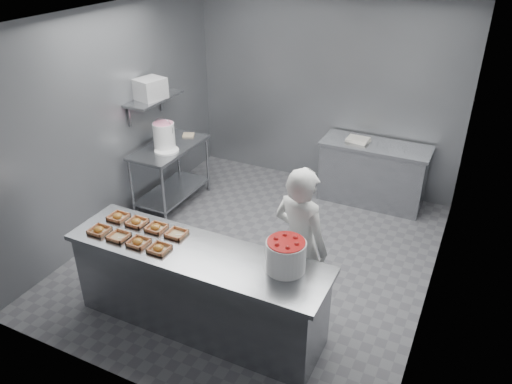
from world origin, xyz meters
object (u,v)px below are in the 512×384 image
at_px(worker, 300,245).
at_px(appliance, 150,89).
at_px(tray_0, 99,230).
at_px(tray_2, 138,242).
at_px(back_counter, 373,173).
at_px(tray_7, 176,234).
at_px(tray_3, 159,248).
at_px(tray_6, 156,228).
at_px(strawberry_tub, 286,255).
at_px(tray_1, 119,236).
at_px(service_counter, 198,288).
at_px(glaze_bucket, 164,135).
at_px(tray_4, 118,217).
at_px(prep_table, 171,166).
at_px(tray_5, 137,222).

distance_m(worker, appliance, 3.06).
height_order(tray_0, tray_2, same).
height_order(back_counter, tray_7, tray_7).
distance_m(tray_3, tray_6, 0.37).
distance_m(tray_2, tray_3, 0.24).
bearing_deg(back_counter, worker, -91.82).
height_order(tray_2, tray_6, same).
bearing_deg(strawberry_tub, tray_1, -171.19).
distance_m(tray_2, tray_7, 0.38).
relative_size(service_counter, glaze_bucket, 5.89).
relative_size(tray_0, tray_4, 1.00).
relative_size(back_counter, worker, 0.89).
bearing_deg(back_counter, appliance, -153.44).
bearing_deg(prep_table, worker, -28.70).
height_order(strawberry_tub, glaze_bucket, glaze_bucket).
distance_m(tray_2, tray_4, 0.56).
height_order(back_counter, tray_6, tray_6).
bearing_deg(tray_3, back_counter, 70.35).
xyz_separation_m(tray_3, tray_5, (-0.48, 0.29, 0.00)).
relative_size(tray_3, glaze_bucket, 0.42).
xyz_separation_m(tray_4, glaze_bucket, (-0.61, 1.71, 0.17)).
xyz_separation_m(tray_0, tray_1, (0.24, 0.00, -0.00)).
distance_m(tray_1, worker, 1.77).
xyz_separation_m(tray_4, tray_6, (0.48, 0.00, 0.00)).
height_order(prep_table, appliance, appliance).
xyz_separation_m(tray_5, glaze_bucket, (-0.85, 1.71, 0.17)).
relative_size(tray_3, worker, 0.11).
xyz_separation_m(tray_0, tray_3, (0.72, 0.00, 0.00)).
xyz_separation_m(prep_table, tray_5, (0.86, -1.81, 0.33)).
bearing_deg(glaze_bucket, back_counter, 28.71).
distance_m(tray_5, tray_6, 0.24).
bearing_deg(back_counter, prep_table, -152.99).
bearing_deg(back_counter, tray_7, -111.26).
bearing_deg(tray_0, tray_4, 90.00).
bearing_deg(appliance, glaze_bucket, 3.34).
xyz_separation_m(tray_5, tray_7, (0.48, 0.00, -0.00)).
bearing_deg(appliance, tray_0, -54.64).
height_order(tray_5, glaze_bucket, glaze_bucket).
bearing_deg(appliance, strawberry_tub, -19.34).
bearing_deg(tray_6, glaze_bucket, 122.50).
xyz_separation_m(tray_6, appliance, (-1.27, 1.75, 0.78)).
distance_m(service_counter, tray_0, 1.14).
distance_m(tray_7, glaze_bucket, 2.18).
relative_size(service_counter, strawberry_tub, 7.30).
xyz_separation_m(service_counter, tray_0, (-1.03, -0.14, 0.47)).
relative_size(tray_3, appliance, 0.52).
height_order(service_counter, tray_0, tray_0).
bearing_deg(strawberry_tub, prep_table, 143.84).
xyz_separation_m(strawberry_tub, appliance, (-2.68, 1.78, 0.64)).
bearing_deg(glaze_bucket, appliance, 169.17).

